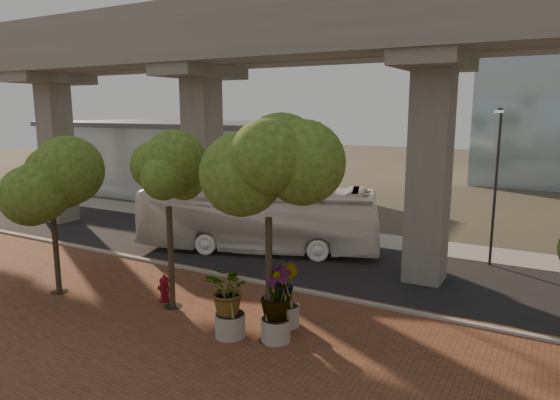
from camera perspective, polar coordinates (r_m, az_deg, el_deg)
The scene contains 17 objects.
ground at distance 23.26m, azimuth 0.24°, elevation -8.18°, with size 160.00×160.00×0.00m, color #3E382D.
brick_plaza at distance 17.21m, azimuth -13.33°, elevation -15.24°, with size 70.00×13.00×0.06m, color brown.
asphalt_road at distance 24.94m, azimuth 2.49°, elevation -6.86°, with size 90.00×8.00×0.04m, color black.
curb_strip at distance 21.61m, azimuth -2.38°, elevation -9.44°, with size 70.00×0.25×0.16m, color #9B9990.
far_sidewalk at distance 29.77m, azimuth 7.30°, elevation -4.07°, with size 90.00×3.00×0.06m, color #9B9990.
transit_viaduct at distance 23.83m, azimuth 2.63°, elevation 10.08°, with size 72.00×5.60×12.40m.
station_pavilion at distance 46.97m, azimuth -11.69°, elevation 5.00°, with size 23.00×13.00×6.30m.
transit_bus at distance 26.11m, azimuth -2.54°, elevation -2.13°, with size 2.96×12.63×3.52m, color white.
fire_hydrant at distance 20.04m, azimuth -13.06°, elevation -9.82°, with size 0.53×0.48×1.06m.
planter_front at distance 16.44m, azimuth -5.78°, elevation -10.60°, with size 2.19×2.19×2.41m.
planter_right at distance 16.06m, azimuth -0.49°, elevation -10.94°, with size 2.31×2.31×2.47m.
planter_left at distance 17.17m, azimuth 0.64°, elevation -9.81°, with size 2.11×2.11×2.33m.
street_tree_far_west at distance 21.47m, azimuth -24.75°, elevation 1.67°, with size 4.04×4.04×6.30m.
street_tree_near_west at distance 18.40m, azimuth -12.71°, elevation 2.18°, with size 3.38×3.38×6.36m.
street_tree_near_east at distance 15.11m, azimuth -1.32°, elevation 2.61°, with size 4.33×4.33×7.28m.
streetlamp_west at distance 32.75m, azimuth -7.46°, elevation 6.71°, with size 0.46×1.34×9.21m.
streetlamp_east at distance 25.18m, azimuth 23.46°, elevation 2.50°, with size 0.37×1.07×7.41m.
Camera 1 is at (10.74, -19.27, 7.37)m, focal length 32.00 mm.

